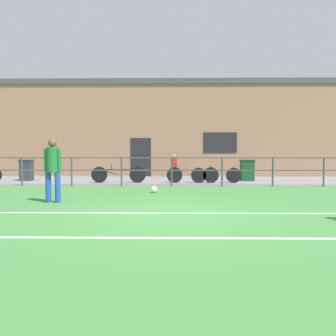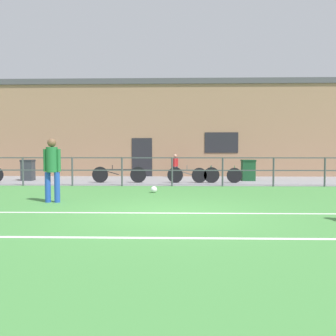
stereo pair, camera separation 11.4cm
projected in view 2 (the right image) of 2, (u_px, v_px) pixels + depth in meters
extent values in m
cube|color=#478C42|center=(168.00, 215.00, 7.49)|extent=(60.00, 44.00, 0.04)
cube|color=white|center=(168.00, 213.00, 7.62)|extent=(36.00, 0.11, 0.00)
cube|color=white|center=(165.00, 238.00, 5.43)|extent=(36.00, 0.11, 0.00)
cube|color=gray|center=(173.00, 180.00, 15.98)|extent=(48.00, 5.00, 0.02)
cylinder|color=#474C51|center=(23.00, 171.00, 13.61)|extent=(0.07, 0.07, 1.15)
cylinder|color=#474C51|center=(72.00, 172.00, 13.56)|extent=(0.07, 0.07, 1.15)
cylinder|color=#474C51|center=(122.00, 172.00, 13.50)|extent=(0.07, 0.07, 1.15)
cylinder|color=#474C51|center=(172.00, 172.00, 13.45)|extent=(0.07, 0.07, 1.15)
cylinder|color=#474C51|center=(223.00, 172.00, 13.40)|extent=(0.07, 0.07, 1.15)
cylinder|color=#474C51|center=(274.00, 172.00, 13.35)|extent=(0.07, 0.07, 1.15)
cylinder|color=#474C51|center=(325.00, 172.00, 13.29)|extent=(0.07, 0.07, 1.15)
cube|color=#474C51|center=(172.00, 158.00, 13.42)|extent=(36.00, 0.04, 0.04)
cube|color=#474C51|center=(172.00, 170.00, 13.45)|extent=(36.00, 0.04, 0.04)
cube|color=#A37A5B|center=(174.00, 132.00, 19.55)|extent=(28.00, 2.40, 5.01)
cube|color=#232328|center=(142.00, 157.00, 18.45)|extent=(1.10, 0.04, 2.10)
cube|color=#232328|center=(221.00, 143.00, 18.30)|extent=(1.80, 0.04, 1.10)
cube|color=#4C4C51|center=(174.00, 85.00, 19.41)|extent=(28.00, 2.56, 0.30)
cylinder|color=blue|center=(57.00, 187.00, 9.20)|extent=(0.15, 0.15, 0.82)
cylinder|color=blue|center=(48.00, 187.00, 9.22)|extent=(0.15, 0.15, 0.82)
cylinder|color=#237038|center=(52.00, 160.00, 9.17)|extent=(0.30, 0.30, 0.68)
sphere|color=brown|center=(52.00, 143.00, 9.15)|extent=(0.23, 0.23, 0.23)
cylinder|color=#237038|center=(59.00, 160.00, 9.16)|extent=(0.11, 0.11, 0.61)
cylinder|color=#237038|center=(45.00, 160.00, 9.18)|extent=(0.11, 0.11, 0.61)
sphere|color=white|center=(154.00, 189.00, 11.36)|extent=(0.22, 0.22, 0.22)
cylinder|color=#232D4C|center=(177.00, 172.00, 17.61)|extent=(0.10, 0.10, 0.57)
cylinder|color=#232D4C|center=(174.00, 172.00, 17.69)|extent=(0.10, 0.10, 0.57)
cylinder|color=red|center=(175.00, 162.00, 17.62)|extent=(0.21, 0.21, 0.47)
sphere|color=tan|center=(175.00, 156.00, 17.61)|extent=(0.16, 0.16, 0.16)
cylinder|color=red|center=(177.00, 162.00, 17.57)|extent=(0.07, 0.07, 0.42)
cylinder|color=red|center=(173.00, 162.00, 17.68)|extent=(0.07, 0.07, 0.42)
cylinder|color=black|center=(100.00, 175.00, 14.74)|extent=(0.70, 0.04, 0.70)
cylinder|color=black|center=(138.00, 175.00, 14.70)|extent=(0.70, 0.04, 0.70)
cube|color=black|center=(119.00, 170.00, 14.71)|extent=(1.30, 0.04, 0.04)
cube|color=black|center=(110.00, 172.00, 14.73)|extent=(0.81, 0.03, 0.25)
cylinder|color=black|center=(112.00, 167.00, 14.71)|extent=(0.03, 0.03, 0.20)
cylinder|color=black|center=(138.00, 168.00, 14.68)|extent=(0.03, 0.03, 0.28)
cylinder|color=black|center=(175.00, 175.00, 14.66)|extent=(0.68, 0.04, 0.68)
cylinder|color=black|center=(212.00, 175.00, 14.62)|extent=(0.68, 0.04, 0.68)
cube|color=#4C5156|center=(193.00, 170.00, 14.63)|extent=(1.23, 0.04, 0.04)
cube|color=#4C5156|center=(184.00, 172.00, 14.64)|extent=(0.77, 0.03, 0.24)
cylinder|color=#4C5156|center=(187.00, 168.00, 14.63)|extent=(0.03, 0.03, 0.20)
cylinder|color=#4C5156|center=(212.00, 168.00, 14.60)|extent=(0.03, 0.03, 0.28)
cylinder|color=black|center=(199.00, 175.00, 14.63)|extent=(0.66, 0.04, 0.66)
cylinder|color=black|center=(234.00, 175.00, 14.59)|extent=(0.66, 0.04, 0.66)
cube|color=#1E6633|center=(217.00, 170.00, 14.60)|extent=(1.18, 0.04, 0.04)
cube|color=#1E6633|center=(208.00, 173.00, 14.62)|extent=(0.74, 0.03, 0.24)
cylinder|color=#1E6633|center=(211.00, 168.00, 14.60)|extent=(0.03, 0.03, 0.20)
cylinder|color=#1E6633|center=(234.00, 169.00, 14.58)|extent=(0.03, 0.03, 0.28)
cube|color=#33383D|center=(28.00, 171.00, 15.83)|extent=(0.53, 0.44, 0.89)
cube|color=#282C30|center=(28.00, 161.00, 15.81)|extent=(0.56, 0.47, 0.08)
cube|color=#194C28|center=(248.00, 171.00, 15.74)|extent=(0.59, 0.50, 0.89)
cube|color=#143D20|center=(248.00, 161.00, 15.71)|extent=(0.63, 0.53, 0.08)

